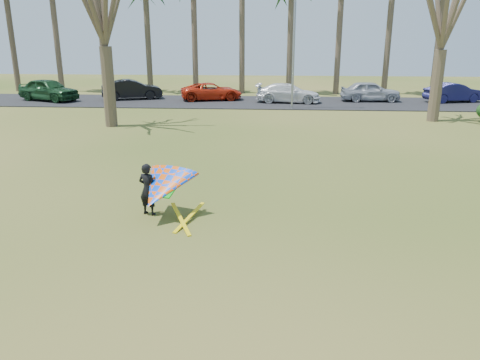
# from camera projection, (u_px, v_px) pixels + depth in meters

# --- Properties ---
(ground) EXTENTS (100.00, 100.00, 0.00)m
(ground) POSITION_uv_depth(u_px,v_px,m) (233.00, 252.00, 10.67)
(ground) COLOR #264B10
(ground) RESTS_ON ground
(parking_strip) EXTENTS (46.00, 7.00, 0.06)m
(parking_strip) POSITION_uv_depth(u_px,v_px,m) (263.00, 102.00, 34.48)
(parking_strip) COLOR black
(parking_strip) RESTS_ON ground
(bare_tree_right) EXTENTS (6.27, 6.27, 9.21)m
(bare_tree_right) POSITION_uv_depth(u_px,v_px,m) (447.00, 0.00, 25.17)
(bare_tree_right) COLOR brown
(bare_tree_right) RESTS_ON ground
(streetlight) EXTENTS (2.28, 0.18, 8.00)m
(streetlight) POSITION_uv_depth(u_px,v_px,m) (296.00, 40.00, 30.16)
(streetlight) COLOR gray
(streetlight) RESTS_ON ground
(car_0) EXTENTS (5.19, 3.60, 1.64)m
(car_0) POSITION_uv_depth(u_px,v_px,m) (48.00, 90.00, 34.91)
(car_0) COLOR #193F20
(car_0) RESTS_ON parking_strip
(car_1) EXTENTS (4.76, 3.04, 1.48)m
(car_1) POSITION_uv_depth(u_px,v_px,m) (132.00, 89.00, 35.73)
(car_1) COLOR black
(car_1) RESTS_ON parking_strip
(car_2) EXTENTS (5.01, 3.25, 1.28)m
(car_2) POSITION_uv_depth(u_px,v_px,m) (212.00, 91.00, 35.32)
(car_2) COLOR red
(car_2) RESTS_ON parking_strip
(car_3) EXTENTS (4.82, 2.30, 1.35)m
(car_3) POSITION_uv_depth(u_px,v_px,m) (288.00, 93.00, 34.02)
(car_3) COLOR white
(car_3) RESTS_ON parking_strip
(car_4) EXTENTS (4.37, 1.88, 1.47)m
(car_4) POSITION_uv_depth(u_px,v_px,m) (370.00, 91.00, 34.64)
(car_4) COLOR #A2A6AF
(car_4) RESTS_ON parking_strip
(car_5) EXTENTS (4.43, 2.53, 1.38)m
(car_5) POSITION_uv_depth(u_px,v_px,m) (454.00, 93.00, 34.22)
(car_5) COLOR #1A194D
(car_5) RESTS_ON parking_strip
(kite_flyer) EXTENTS (2.13, 2.39, 2.02)m
(kite_flyer) POSITION_uv_depth(u_px,v_px,m) (161.00, 188.00, 12.42)
(kite_flyer) COLOR black
(kite_flyer) RESTS_ON ground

